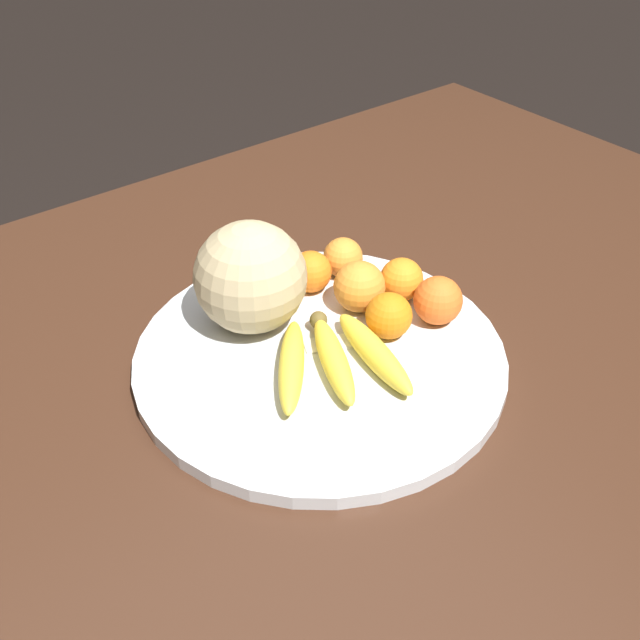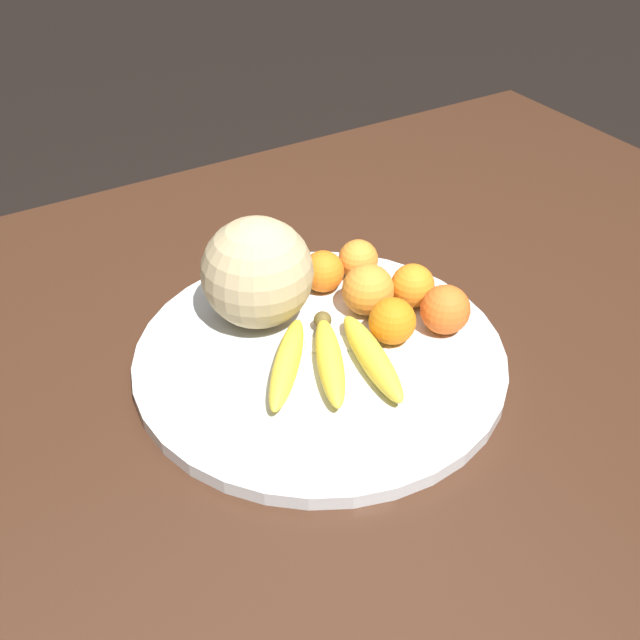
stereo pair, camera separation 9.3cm
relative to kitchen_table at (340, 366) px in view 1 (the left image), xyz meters
name	(u,v)px [view 1 (the left image)]	position (x,y,z in m)	size (l,w,h in m)	color
ground_plane	(334,617)	(0.00, 0.00, -0.66)	(12.00, 12.00, 0.00)	black
kitchen_table	(340,366)	(0.00, 0.00, 0.00)	(1.61, 1.11, 0.74)	#3D2316
fruit_bowl	(320,356)	(0.08, 0.05, 0.09)	(0.48, 0.48, 0.02)	silver
melon	(250,277)	(0.11, -0.05, 0.17)	(0.15, 0.15, 0.15)	tan
banana_bunch	(335,358)	(0.08, 0.09, 0.12)	(0.19, 0.21, 0.03)	brown
orange_front_left	(389,316)	(-0.02, 0.08, 0.13)	(0.06, 0.06, 0.06)	orange
orange_front_right	(359,287)	(-0.02, 0.01, 0.13)	(0.07, 0.07, 0.07)	orange
orange_mid_center	(311,271)	(0.00, -0.07, 0.13)	(0.06, 0.06, 0.06)	orange
orange_back_left	(401,279)	(-0.09, 0.03, 0.13)	(0.06, 0.06, 0.06)	orange
orange_back_right	(343,257)	(-0.06, -0.07, 0.13)	(0.06, 0.06, 0.06)	orange
orange_top_small	(438,300)	(-0.09, 0.09, 0.13)	(0.07, 0.07, 0.07)	orange
produce_tag	(338,342)	(0.05, 0.05, 0.10)	(0.09, 0.06, 0.00)	white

